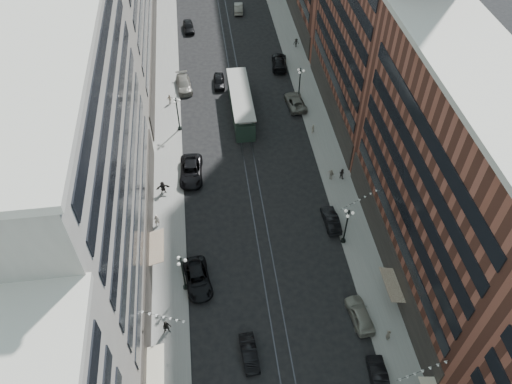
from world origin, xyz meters
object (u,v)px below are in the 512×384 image
car_12 (279,62)px  car_extra_0 (378,376)px  car_2 (198,279)px  pedestrian_6 (170,99)px  car_11 (295,102)px  pedestrian_extra_0 (331,174)px  lamppost_se_mid (300,83)px  lamppost_se_far (346,225)px  pedestrian_4 (388,335)px  car_14 (238,8)px  car_9 (188,27)px  pedestrian_8 (313,129)px  lamppost_sw_far (183,272)px  lamppost_sw_mid (178,113)px  car_8 (184,84)px  car_7 (191,171)px  pedestrian_extra_1 (157,220)px  car_4 (360,314)px  car_13 (219,81)px  pedestrian_9 (296,43)px  car_10 (331,220)px  pedestrian_5 (163,187)px  pedestrian_2 (167,327)px  car_5 (249,353)px  streetcar (241,104)px  pedestrian_7 (342,173)px

car_12 → car_extra_0: bearing=97.8°
car_2 → pedestrian_6: (-2.63, 32.84, 0.13)m
car_11 → pedestrian_extra_0: 16.23m
car_12 → pedestrian_6: 19.95m
car_2 → car_11: 34.07m
lamppost_se_mid → lamppost_se_far: bearing=-90.0°
pedestrian_4 → car_14: size_ratio=0.33×
car_9 → pedestrian_8: (16.57, -31.80, 0.13)m
lamppost_sw_far → pedestrian_extra_0: 24.18m
lamppost_se_far → pedestrian_4: size_ratio=3.64×
lamppost_sw_mid → car_8: 10.56m
car_7 → pedestrian_extra_1: size_ratio=3.45×
lamppost_sw_far → car_extra_0: lamppost_sw_far is taller
car_4 → car_13: bearing=-81.3°
lamppost_se_far → pedestrian_9: size_ratio=3.53×
car_extra_0 → car_11: bearing=-85.0°
car_12 → pedestrian_6: car_12 is taller
lamppost_se_far → lamppost_se_mid: (0.00, 28.00, 0.00)m
car_8 → car_11: car_8 is taller
car_2 → car_10: 17.46m
lamppost_sw_mid → car_13: bearing=58.1°
car_2 → car_9: size_ratio=1.27×
pedestrian_9 → pedestrian_5: bearing=-125.5°
car_4 → car_10: (0.00, 12.79, -0.08)m
car_2 → pedestrian_5: size_ratio=3.12×
lamppost_se_mid → car_14: lamppost_se_mid is taller
car_2 → pedestrian_8: bearing=45.4°
lamppost_se_far → car_extra_0: 16.52m
car_10 → pedestrian_extra_0: bearing=-105.3°
car_4 → car_8: bearing=-74.5°
pedestrian_2 → pedestrian_5: size_ratio=1.02×
car_9 → lamppost_se_far: bearing=-76.9°
car_5 → car_8: 46.05m
streetcar → car_12: (7.69, 11.97, -0.86)m
lamppost_se_far → pedestrian_6: 35.47m
lamppost_se_far → car_4: (-0.80, -9.88, -2.29)m
car_12 → car_extra_0: 53.93m
lamppost_sw_mid → car_7: lamppost_sw_mid is taller
streetcar → pedestrian_7: (11.53, -15.35, -0.77)m
car_4 → pedestrian_6: 43.60m
car_9 → pedestrian_9: size_ratio=2.90×
pedestrian_7 → pedestrian_extra_0: (-1.40, 0.09, -0.01)m
lamppost_se_mid → car_5: 42.46m
streetcar → pedestrian_4: size_ratio=8.83×
car_12 → pedestrian_7: pedestrian_7 is taller
streetcar → pedestrian_8: streetcar is taller
car_4 → pedestrian_4: 3.39m
car_14 → streetcar: bearing=90.0°
lamppost_sw_far → pedestrian_4: (19.74, -8.51, -2.19)m
pedestrian_6 → car_extra_0: size_ratio=0.36×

